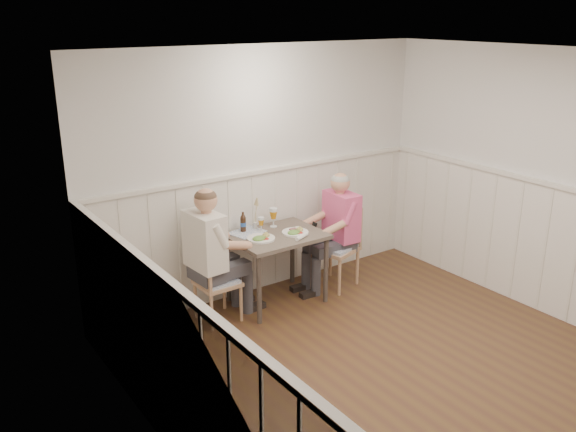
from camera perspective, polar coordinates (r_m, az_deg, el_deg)
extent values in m
plane|color=#4A2E1E|center=(5.32, 11.45, -14.79)|extent=(4.50, 4.50, 0.00)
cube|color=silver|center=(6.40, -2.39, 4.14)|extent=(4.00, 0.04, 2.60)
cube|color=silver|center=(3.63, -9.90, -7.79)|extent=(0.04, 4.50, 2.60)
cube|color=silver|center=(6.31, 24.98, 2.17)|extent=(0.04, 4.50, 2.60)
cube|color=white|center=(4.47, 13.62, 14.17)|extent=(4.00, 4.50, 0.02)
cube|color=silver|center=(6.58, -2.24, -1.37)|extent=(3.98, 0.03, 1.30)
cube|color=silver|center=(3.97, -9.16, -16.19)|extent=(0.03, 4.48, 1.30)
cube|color=silver|center=(6.49, 24.13, -3.36)|extent=(0.03, 4.48, 1.30)
cube|color=silver|center=(6.37, -2.25, 4.26)|extent=(3.98, 0.06, 0.04)
cube|color=silver|center=(3.63, -9.49, -7.40)|extent=(0.06, 4.48, 0.04)
cube|color=silver|center=(6.28, 24.86, 2.30)|extent=(0.06, 4.48, 0.04)
cube|color=#4F483E|center=(6.19, -1.06, -1.88)|extent=(0.92, 0.70, 0.04)
cylinder|color=#3F3833|center=(5.90, -2.72, -6.93)|extent=(0.05, 0.05, 0.71)
cylinder|color=#3F3833|center=(6.37, -5.62, -5.00)|extent=(0.05, 0.05, 0.71)
cylinder|color=#3F3833|center=(6.33, 3.57, -5.10)|extent=(0.05, 0.05, 0.71)
cylinder|color=#3F3833|center=(6.77, 0.42, -3.43)|extent=(0.05, 0.05, 0.71)
cube|color=#AC7655|center=(6.68, 4.44, -3.10)|extent=(0.53, 0.53, 0.04)
cube|color=#677FAC|center=(6.67, 4.45, -2.82)|extent=(0.47, 0.47, 0.03)
cube|color=#AC7655|center=(6.75, 5.39, -0.73)|extent=(0.15, 0.41, 0.44)
cylinder|color=#AC7655|center=(6.82, 6.50, -4.75)|extent=(0.04, 0.04, 0.41)
cylinder|color=#AC7655|center=(6.54, 4.83, -5.76)|extent=(0.04, 0.04, 0.41)
cylinder|color=#AC7655|center=(7.00, 3.98, -4.05)|extent=(0.04, 0.04, 0.41)
cylinder|color=#AC7655|center=(6.73, 2.25, -4.99)|extent=(0.04, 0.04, 0.41)
cube|color=#AC7655|center=(5.99, -6.62, -6.25)|extent=(0.39, 0.39, 0.04)
cube|color=#677FAC|center=(5.98, -6.64, -5.98)|extent=(0.35, 0.35, 0.03)
cube|color=#AC7655|center=(5.83, -8.18, -4.71)|extent=(0.03, 0.38, 0.40)
cylinder|color=#AC7655|center=(6.14, -8.65, -7.81)|extent=(0.03, 0.03, 0.37)
cylinder|color=#AC7655|center=(6.28, -6.00, -7.07)|extent=(0.03, 0.03, 0.37)
cylinder|color=#AC7655|center=(5.88, -7.15, -8.98)|extent=(0.03, 0.03, 0.37)
cylinder|color=#AC7655|center=(6.03, -4.41, -8.18)|extent=(0.03, 0.03, 0.37)
cube|color=#3F3F47|center=(6.80, 4.75, -4.70)|extent=(0.44, 0.40, 0.43)
cube|color=#3F3F47|center=(6.59, 3.49, -2.89)|extent=(0.41, 0.36, 0.12)
cube|color=#E1667F|center=(6.59, 4.89, 0.00)|extent=(0.25, 0.43, 0.52)
sphere|color=tan|center=(6.48, 4.98, 3.14)|extent=(0.21, 0.21, 0.21)
sphere|color=#A5A5A0|center=(6.47, 4.99, 3.38)|extent=(0.20, 0.20, 0.20)
cube|color=black|center=(6.40, 2.44, -0.48)|extent=(0.02, 0.07, 0.12)
cube|color=#3F3F47|center=(6.05, -7.38, -7.77)|extent=(0.47, 0.44, 0.45)
cube|color=#3F3F47|center=(6.03, -5.89, -4.82)|extent=(0.45, 0.40, 0.13)
cube|color=white|center=(5.80, -7.63, -2.26)|extent=(0.28, 0.46, 0.55)
sphere|color=tan|center=(5.67, -7.80, 1.47)|extent=(0.22, 0.22, 0.22)
sphere|color=#4C3828|center=(5.66, -7.81, 1.76)|extent=(0.21, 0.21, 0.21)
cylinder|color=white|center=(6.20, 0.68, -1.55)|extent=(0.27, 0.27, 0.02)
ellipsoid|color=#3F722D|center=(6.15, 0.54, -1.40)|extent=(0.13, 0.11, 0.05)
sphere|color=tan|center=(6.24, 1.08, -1.17)|extent=(0.04, 0.04, 0.04)
cube|color=#85484D|center=(6.26, 0.51, -1.22)|extent=(0.08, 0.05, 0.01)
cylinder|color=white|center=(6.28, 0.92, -1.05)|extent=(0.06, 0.06, 0.03)
cylinder|color=white|center=(6.05, -2.55, -2.11)|extent=(0.28, 0.28, 0.02)
ellipsoid|color=#3F722D|center=(5.99, -2.73, -1.96)|extent=(0.14, 0.11, 0.05)
sphere|color=tan|center=(6.08, -2.11, -1.71)|extent=(0.04, 0.04, 0.04)
cylinder|color=silver|center=(6.39, -1.37, -0.98)|extent=(0.07, 0.07, 0.01)
cylinder|color=silver|center=(6.38, -1.37, -0.58)|extent=(0.01, 0.01, 0.09)
cone|color=#C87F11|center=(6.35, -1.38, 0.10)|extent=(0.08, 0.08, 0.08)
cylinder|color=silver|center=(6.33, -1.38, 0.60)|extent=(0.08, 0.08, 0.03)
cylinder|color=silver|center=(6.26, -2.52, -1.44)|extent=(0.06, 0.06, 0.01)
cylinder|color=silver|center=(6.25, -2.52, -1.14)|extent=(0.01, 0.01, 0.07)
cone|color=#C87F11|center=(6.22, -2.53, -0.61)|extent=(0.06, 0.06, 0.06)
cylinder|color=silver|center=(6.21, -2.54, -0.24)|extent=(0.06, 0.06, 0.03)
cylinder|color=black|center=(6.24, -4.21, -0.82)|extent=(0.06, 0.06, 0.15)
cone|color=black|center=(6.21, -4.24, 0.01)|extent=(0.06, 0.06, 0.04)
cylinder|color=black|center=(6.20, -4.24, 0.25)|extent=(0.02, 0.02, 0.03)
cylinder|color=#2750A0|center=(6.24, -4.22, -0.78)|extent=(0.06, 0.06, 0.04)
cylinder|color=white|center=(6.06, 1.29, -1.94)|extent=(0.19, 0.11, 0.04)
cylinder|color=silver|center=(6.32, -3.10, -0.92)|extent=(0.04, 0.04, 0.07)
cylinder|color=#CDBB87|center=(6.28, -3.12, 0.19)|extent=(0.02, 0.02, 0.24)
cone|color=#CDBB87|center=(6.23, -3.14, 1.48)|extent=(0.03, 0.03, 0.08)
cube|color=#677FAC|center=(6.24, -3.87, -1.52)|extent=(0.39, 0.34, 0.01)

